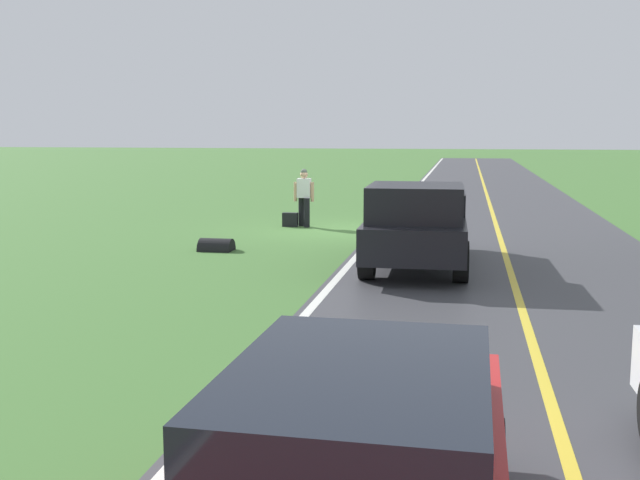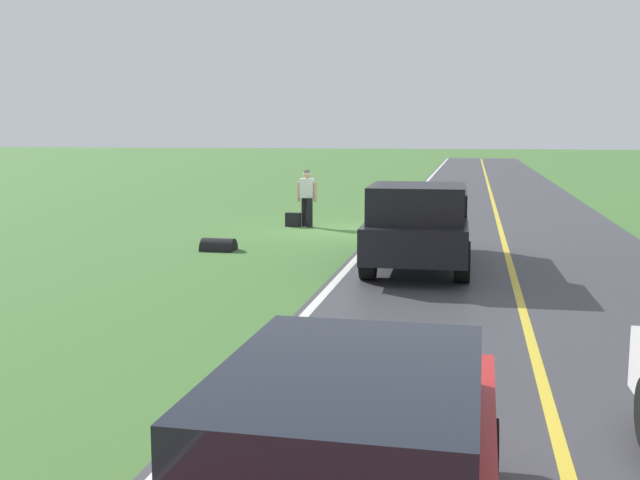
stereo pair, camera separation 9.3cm
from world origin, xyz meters
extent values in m
plane|color=#427033|center=(0.00, 0.00, 0.00)|extent=(200.00, 200.00, 0.00)
cube|color=#3D3D42|center=(-4.77, 0.00, 0.00)|extent=(7.13, 120.00, 0.00)
cube|color=silver|center=(-1.38, 0.00, 0.01)|extent=(0.16, 117.60, 0.00)
cube|color=gold|center=(-4.77, 0.00, 0.01)|extent=(0.14, 117.60, 0.00)
cylinder|color=black|center=(0.85, -0.48, 0.44)|extent=(0.18, 0.18, 0.88)
cylinder|color=black|center=(1.06, -0.73, 0.44)|extent=(0.18, 0.18, 0.88)
cube|color=white|center=(0.96, -0.61, 1.17)|extent=(0.40, 0.27, 0.58)
sphere|color=tan|center=(0.96, -0.61, 1.57)|extent=(0.23, 0.23, 0.23)
sphere|color=#4C564C|center=(0.96, -0.61, 1.65)|extent=(0.20, 0.20, 0.20)
cube|color=black|center=(0.95, -0.81, 1.20)|extent=(0.32, 0.20, 0.44)
cylinder|color=tan|center=(0.70, -0.58, 1.06)|extent=(0.10, 0.10, 0.58)
cylinder|color=tan|center=(1.22, -0.59, 1.06)|extent=(0.10, 0.10, 0.58)
cube|color=black|center=(1.38, -0.56, 0.21)|extent=(0.46, 0.21, 0.42)
cube|color=black|center=(-2.82, 5.42, 0.75)|extent=(2.10, 5.44, 0.70)
cube|color=black|center=(-2.85, 6.61, 1.46)|extent=(1.88, 2.20, 0.72)
cube|color=black|center=(-2.85, 6.61, 1.53)|extent=(1.70, 1.33, 0.43)
cube|color=black|center=(-3.74, 4.32, 1.33)|extent=(0.16, 3.03, 0.45)
cube|color=black|center=(-1.86, 4.36, 1.33)|extent=(0.16, 3.03, 0.45)
cube|color=black|center=(-2.77, 2.83, 1.33)|extent=(1.84, 0.14, 0.45)
cylinder|color=black|center=(-3.76, 7.15, 0.40)|extent=(0.32, 0.81, 0.80)
cylinder|color=black|center=(-1.96, 7.19, 0.40)|extent=(0.32, 0.81, 0.80)
cylinder|color=black|center=(-3.69, 3.85, 0.40)|extent=(0.32, 0.81, 0.80)
cylinder|color=black|center=(-1.90, 3.89, 0.40)|extent=(0.32, 0.81, 0.80)
cube|color=black|center=(-3.18, 17.14, 1.18)|extent=(1.66, 2.40, 0.46)
cylinder|color=black|center=(-4.04, 15.95, 0.33)|extent=(0.25, 0.66, 0.66)
cylinder|color=black|center=(-2.35, 15.93, 0.33)|extent=(0.25, 0.66, 0.66)
cylinder|color=black|center=(2.09, 4.32, 0.00)|extent=(0.80, 0.60, 0.60)
camera|label=1|loc=(-3.81, 21.76, 2.89)|focal=42.82mm
camera|label=2|loc=(-3.90, 21.74, 2.89)|focal=42.82mm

